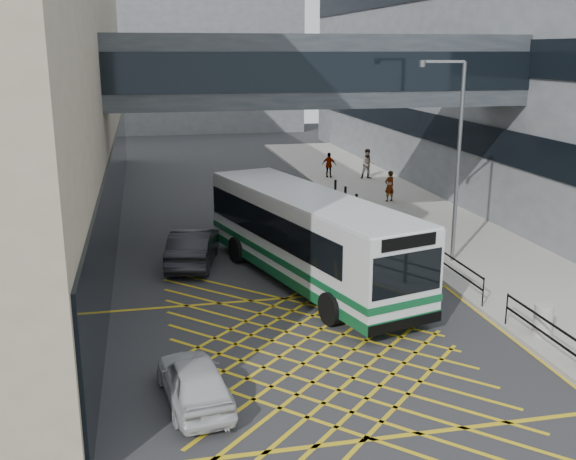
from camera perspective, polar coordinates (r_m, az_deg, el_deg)
ground at (r=19.53m, az=2.50°, el=-10.40°), size 120.00×120.00×0.00m
building_far at (r=77.10m, az=-10.59°, el=15.26°), size 28.00×16.00×18.00m
skybridge at (r=30.02m, az=2.47°, el=13.34°), size 20.00×4.10×3.00m
pavement at (r=35.76m, az=10.47°, el=1.36°), size 6.00×54.00×0.16m
box_junction at (r=19.53m, az=2.50°, el=-10.39°), size 12.00×9.00×0.01m
bus at (r=24.75m, az=1.53°, el=-0.44°), size 5.85×12.15×3.33m
car_white at (r=16.90m, az=-7.92°, el=-12.49°), size 2.08×4.05×1.23m
car_dark at (r=27.21m, az=-8.02°, el=-1.40°), size 2.88×5.11×1.51m
car_silver at (r=31.91m, az=-0.54°, el=1.18°), size 3.68×5.18×1.48m
street_lamp at (r=26.97m, az=13.90°, el=6.59°), size 1.74×0.80×7.84m
litter_bin at (r=21.47m, az=20.78°, el=-7.13°), size 0.56×0.56×0.97m
kerb_railings at (r=22.91m, az=16.49°, el=-4.74°), size 0.05×12.54×1.00m
bollards at (r=34.69m, az=6.31°, el=2.00°), size 0.14×10.14×0.90m
pedestrian_a at (r=38.01m, az=8.58°, el=3.69°), size 0.80×0.68×1.71m
pedestrian_b at (r=44.60m, az=6.78°, el=5.57°), size 0.98×0.61×1.93m
pedestrian_c at (r=44.80m, az=3.51°, el=5.50°), size 1.08×0.87×1.64m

